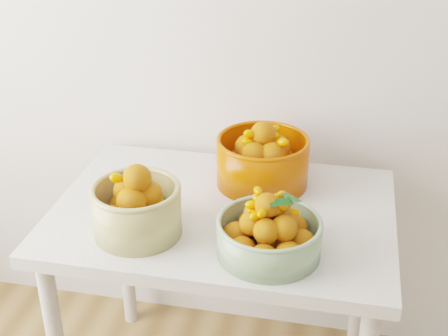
{
  "coord_description": "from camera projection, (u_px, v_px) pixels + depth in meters",
  "views": [
    {
      "loc": [
        -0.11,
        0.06,
        1.72
      ],
      "look_at": [
        -0.42,
        1.54,
        0.92
      ],
      "focal_mm": 50.0,
      "sensor_mm": 36.0,
      "label": 1
    }
  ],
  "objects": [
    {
      "name": "table",
      "position": [
        223.0,
        236.0,
        1.89
      ],
      "size": [
        1.0,
        0.7,
        0.75
      ],
      "color": "silver",
      "rests_on": "ground"
    },
    {
      "name": "bowl_orange",
      "position": [
        263.0,
        160.0,
        1.94
      ],
      "size": [
        0.31,
        0.31,
        0.21
      ],
      "rotation": [
        0.0,
        0.0,
        -0.06
      ],
      "color": "#C83E02",
      "rests_on": "table"
    },
    {
      "name": "bowl_green",
      "position": [
        269.0,
        234.0,
        1.62
      ],
      "size": [
        0.35,
        0.35,
        0.18
      ],
      "rotation": [
        0.0,
        0.0,
        0.31
      ],
      "color": "gray",
      "rests_on": "table"
    },
    {
      "name": "bowl_cream",
      "position": [
        137.0,
        208.0,
        1.7
      ],
      "size": [
        0.32,
        0.32,
        0.21
      ],
      "rotation": [
        0.0,
        0.0,
        0.35
      ],
      "color": "tan",
      "rests_on": "table"
    }
  ]
}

